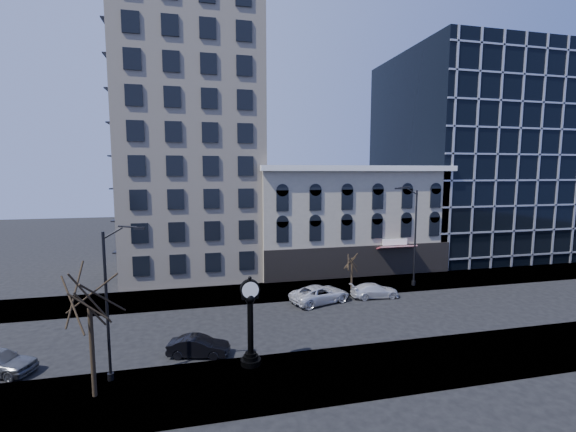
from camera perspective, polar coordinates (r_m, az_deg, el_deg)
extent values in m
plane|color=black|center=(31.08, -2.01, -15.76)|extent=(160.00, 160.00, 0.00)
cube|color=gray|center=(38.48, -4.33, -11.23)|extent=(160.00, 6.00, 0.12)
cube|color=gray|center=(24.02, 1.93, -22.71)|extent=(160.00, 6.00, 0.12)
cube|color=beige|center=(47.79, -14.00, 15.03)|extent=(15.00, 15.00, 38.00)
cube|color=#A59C88|center=(47.90, 8.46, -0.47)|extent=(22.00, 10.00, 12.00)
cube|color=white|center=(42.75, 11.16, 6.97)|extent=(22.60, 0.80, 0.60)
cube|color=black|center=(44.04, 10.78, -6.69)|extent=(22.00, 0.30, 3.60)
cube|color=maroon|center=(44.97, 15.80, -4.46)|extent=(4.50, 1.18, 0.55)
cube|color=black|center=(61.89, 24.50, 8.01)|extent=(20.00, 20.00, 28.00)
cylinder|color=black|center=(25.20, -5.53, -20.66)|extent=(1.25, 1.25, 0.34)
cylinder|color=black|center=(25.07, -5.54, -20.09)|extent=(0.91, 0.91, 0.23)
cylinder|color=black|center=(24.98, -5.54, -19.67)|extent=(0.68, 0.68, 0.18)
cylinder|color=black|center=(24.26, -5.59, -16.01)|extent=(0.36, 0.36, 3.29)
sphere|color=black|center=(23.64, -5.64, -12.06)|extent=(0.64, 0.64, 0.64)
cube|color=black|center=(23.61, -5.64, -11.80)|extent=(1.03, 0.29, 0.28)
cylinder|color=black|center=(23.47, -5.65, -10.75)|extent=(1.20, 0.41, 1.18)
cylinder|color=white|center=(23.29, -5.59, -10.89)|extent=(1.00, 0.06, 1.00)
cylinder|color=white|center=(23.65, -5.71, -10.61)|extent=(1.00, 0.06, 1.00)
sphere|color=black|center=(23.28, -5.67, -9.14)|extent=(0.23, 0.23, 0.23)
cylinder|color=black|center=(24.01, -25.24, -12.15)|extent=(0.16, 0.16, 8.48)
cylinder|color=black|center=(25.55, -24.77, -20.79)|extent=(0.35, 0.35, 0.39)
cube|color=black|center=(22.49, -21.25, -1.71)|extent=(0.56, 0.27, 0.14)
cylinder|color=black|center=(41.46, 18.32, -3.17)|extent=(0.18, 0.18, 9.84)
cylinder|color=black|center=(42.48, 18.09, -9.42)|extent=(0.41, 0.41, 0.46)
cube|color=black|center=(40.34, 15.62, 3.94)|extent=(0.67, 0.40, 0.16)
cylinder|color=#322719|center=(23.41, -27.00, -17.60)|extent=(0.24, 0.24, 4.76)
cylinder|color=#322719|center=(39.50, 9.43, -8.79)|extent=(0.23, 0.23, 2.57)
imported|color=black|center=(26.74, -13.10, -18.29)|extent=(4.11, 2.30, 1.28)
imported|color=silver|center=(35.71, 4.75, -11.45)|extent=(6.13, 4.18, 1.56)
imported|color=silver|center=(37.87, 12.70, -10.72)|extent=(4.64, 2.09, 1.32)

